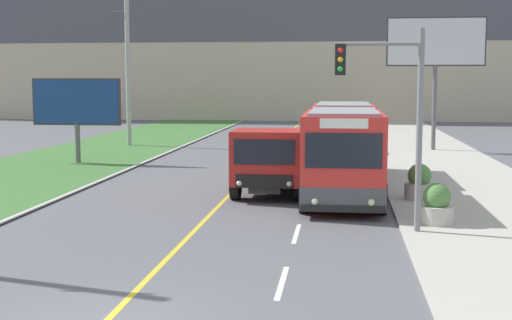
{
  "coord_description": "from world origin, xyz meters",
  "views": [
    {
      "loc": [
        3.89,
        -10.67,
        4.05
      ],
      "look_at": [
        1.1,
        12.53,
        1.4
      ],
      "focal_mm": 50.0,
      "sensor_mm": 36.0,
      "label": 1
    }
  ],
  "objects_px": {
    "city_bus": "(343,148)",
    "billboard_small": "(77,104)",
    "dump_truck": "(270,161)",
    "car_distant": "(347,141)",
    "traffic_light_mast": "(393,103)",
    "billboard_large": "(436,47)",
    "utility_pole_far": "(128,69)",
    "planter_round_near": "(437,206)",
    "planter_round_second": "(419,183)"
  },
  "relations": [
    {
      "from": "dump_truck",
      "to": "planter_round_second",
      "type": "relative_size",
      "value": 5.25
    },
    {
      "from": "dump_truck",
      "to": "utility_pole_far",
      "type": "height_order",
      "value": "utility_pole_far"
    },
    {
      "from": "utility_pole_far",
      "to": "traffic_light_mast",
      "type": "xyz_separation_m",
      "value": [
        14.25,
        -23.5,
        -1.22
      ]
    },
    {
      "from": "billboard_large",
      "to": "billboard_small",
      "type": "height_order",
      "value": "billboard_large"
    },
    {
      "from": "car_distant",
      "to": "planter_round_near",
      "type": "height_order",
      "value": "car_distant"
    },
    {
      "from": "billboard_small",
      "to": "planter_round_near",
      "type": "bearing_deg",
      "value": -40.87
    },
    {
      "from": "city_bus",
      "to": "car_distant",
      "type": "xyz_separation_m",
      "value": [
        0.23,
        13.25,
        -0.87
      ]
    },
    {
      "from": "city_bus",
      "to": "billboard_small",
      "type": "xyz_separation_m",
      "value": [
        -12.76,
        6.89,
        1.31
      ]
    },
    {
      "from": "city_bus",
      "to": "traffic_light_mast",
      "type": "distance_m",
      "value": 7.73
    },
    {
      "from": "car_distant",
      "to": "traffic_light_mast",
      "type": "height_order",
      "value": "traffic_light_mast"
    },
    {
      "from": "planter_round_near",
      "to": "planter_round_second",
      "type": "bearing_deg",
      "value": 90.51
    },
    {
      "from": "car_distant",
      "to": "billboard_small",
      "type": "xyz_separation_m",
      "value": [
        -12.98,
        -6.36,
        2.19
      ]
    },
    {
      "from": "car_distant",
      "to": "planter_round_second",
      "type": "distance_m",
      "value": 15.66
    },
    {
      "from": "utility_pole_far",
      "to": "billboard_large",
      "type": "distance_m",
      "value": 18.18
    },
    {
      "from": "city_bus",
      "to": "car_distant",
      "type": "distance_m",
      "value": 13.28
    },
    {
      "from": "utility_pole_far",
      "to": "planter_round_second",
      "type": "bearing_deg",
      "value": -49.76
    },
    {
      "from": "traffic_light_mast",
      "to": "planter_round_near",
      "type": "bearing_deg",
      "value": 37.79
    },
    {
      "from": "car_distant",
      "to": "planter_round_second",
      "type": "bearing_deg",
      "value": -81.53
    },
    {
      "from": "billboard_large",
      "to": "car_distant",
      "type": "bearing_deg",
      "value": -160.64
    },
    {
      "from": "city_bus",
      "to": "traffic_light_mast",
      "type": "height_order",
      "value": "traffic_light_mast"
    },
    {
      "from": "city_bus",
      "to": "traffic_light_mast",
      "type": "relative_size",
      "value": 2.27
    },
    {
      "from": "city_bus",
      "to": "car_distant",
      "type": "bearing_deg",
      "value": 89.02
    },
    {
      "from": "dump_truck",
      "to": "utility_pole_far",
      "type": "distance_m",
      "value": 20.79
    },
    {
      "from": "planter_round_near",
      "to": "planter_round_second",
      "type": "relative_size",
      "value": 0.96
    },
    {
      "from": "billboard_large",
      "to": "planter_round_second",
      "type": "distance_m",
      "value": 18.17
    },
    {
      "from": "utility_pole_far",
      "to": "planter_round_second",
      "type": "distance_m",
      "value": 24.38
    },
    {
      "from": "dump_truck",
      "to": "car_distant",
      "type": "bearing_deg",
      "value": 79.42
    },
    {
      "from": "traffic_light_mast",
      "to": "billboard_large",
      "type": "height_order",
      "value": "billboard_large"
    },
    {
      "from": "dump_truck",
      "to": "planter_round_near",
      "type": "height_order",
      "value": "dump_truck"
    },
    {
      "from": "city_bus",
      "to": "planter_round_near",
      "type": "xyz_separation_m",
      "value": [
        2.57,
        -6.37,
        -0.98
      ]
    },
    {
      "from": "city_bus",
      "to": "utility_pole_far",
      "type": "distance_m",
      "value": 20.93
    },
    {
      "from": "utility_pole_far",
      "to": "traffic_light_mast",
      "type": "height_order",
      "value": "utility_pole_far"
    },
    {
      "from": "car_distant",
      "to": "traffic_light_mast",
      "type": "xyz_separation_m",
      "value": [
        1.03,
        -20.64,
        2.74
      ]
    },
    {
      "from": "traffic_light_mast",
      "to": "billboard_large",
      "type": "bearing_deg",
      "value": 80.22
    },
    {
      "from": "city_bus",
      "to": "billboard_small",
      "type": "height_order",
      "value": "billboard_small"
    },
    {
      "from": "traffic_light_mast",
      "to": "billboard_large",
      "type": "relative_size",
      "value": 0.71
    },
    {
      "from": "car_distant",
      "to": "billboard_small",
      "type": "bearing_deg",
      "value": -153.9
    },
    {
      "from": "utility_pole_far",
      "to": "billboard_large",
      "type": "relative_size",
      "value": 1.23
    },
    {
      "from": "billboard_large",
      "to": "planter_round_second",
      "type": "xyz_separation_m",
      "value": [
        -2.57,
        -17.21,
        -5.25
      ]
    },
    {
      "from": "car_distant",
      "to": "billboard_small",
      "type": "relative_size",
      "value": 0.99
    },
    {
      "from": "dump_truck",
      "to": "billboard_small",
      "type": "bearing_deg",
      "value": 140.59
    },
    {
      "from": "traffic_light_mast",
      "to": "billboard_small",
      "type": "height_order",
      "value": "traffic_light_mast"
    },
    {
      "from": "planter_round_near",
      "to": "billboard_small",
      "type": "bearing_deg",
      "value": 139.13
    },
    {
      "from": "dump_truck",
      "to": "billboard_large",
      "type": "bearing_deg",
      "value": 65.13
    },
    {
      "from": "billboard_large",
      "to": "planter_round_near",
      "type": "relative_size",
      "value": 6.58
    },
    {
      "from": "utility_pole_far",
      "to": "planter_round_near",
      "type": "height_order",
      "value": "utility_pole_far"
    },
    {
      "from": "car_distant",
      "to": "planter_round_second",
      "type": "xyz_separation_m",
      "value": [
        2.31,
        -15.49,
        -0.08
      ]
    },
    {
      "from": "planter_round_second",
      "to": "billboard_small",
      "type": "bearing_deg",
      "value": 149.15
    },
    {
      "from": "city_bus",
      "to": "traffic_light_mast",
      "type": "bearing_deg",
      "value": -80.38
    },
    {
      "from": "utility_pole_far",
      "to": "dump_truck",
      "type": "bearing_deg",
      "value": -59.29
    }
  ]
}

